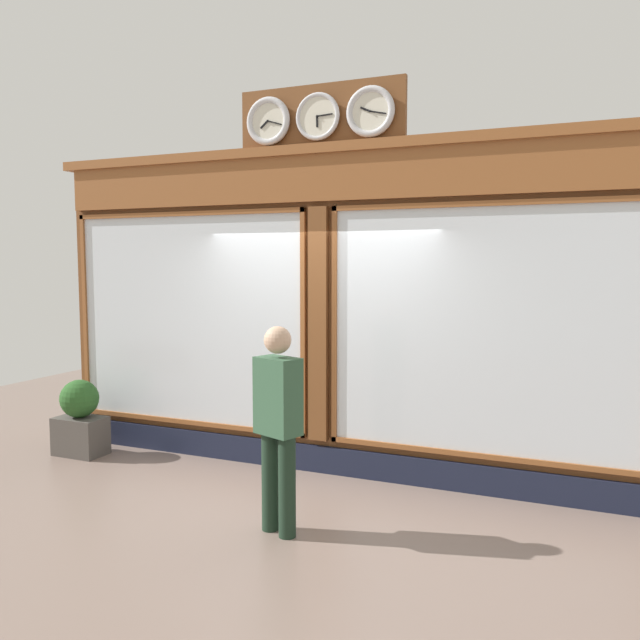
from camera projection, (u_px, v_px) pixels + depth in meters
ground_plane at (153, 600)px, 4.19m from camera, size 14.00×14.00×0.00m
shop_facade at (325, 308)px, 6.71m from camera, size 6.52×0.42×3.96m
pedestrian at (278, 421)px, 5.13m from camera, size 0.41×0.33×1.69m
planter_box at (81, 436)px, 7.32m from camera, size 0.56×0.36×0.43m
planter_shrub at (79, 399)px, 7.28m from camera, size 0.43×0.43×0.43m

